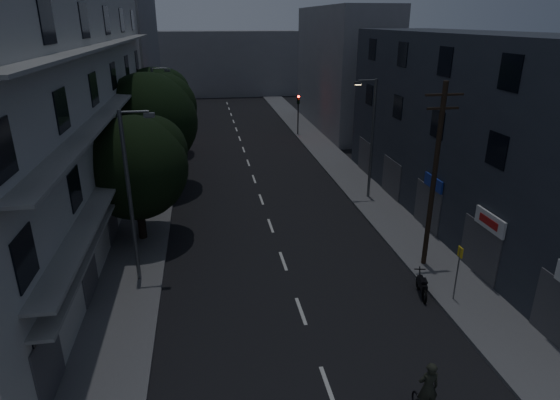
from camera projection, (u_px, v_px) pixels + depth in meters
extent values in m
plane|color=black|center=(253.00, 177.00, 37.02)|extent=(160.00, 160.00, 0.00)
cube|color=#565659|center=(156.00, 181.00, 35.85)|extent=(3.00, 90.00, 0.15)
cube|color=#565659|center=(345.00, 171.00, 38.13)|extent=(3.00, 90.00, 0.15)
cube|color=beige|center=(328.00, 387.00, 15.85)|extent=(0.15, 2.00, 0.01)
cube|color=beige|center=(301.00, 311.00, 19.99)|extent=(0.15, 2.00, 0.01)
cube|color=beige|center=(283.00, 261.00, 24.13)|extent=(0.15, 2.00, 0.01)
cube|color=beige|center=(271.00, 226.00, 28.27)|extent=(0.15, 2.00, 0.01)
cube|color=beige|center=(261.00, 199.00, 32.41)|extent=(0.15, 2.00, 0.01)
cube|color=beige|center=(254.00, 179.00, 36.56)|extent=(0.15, 2.00, 0.01)
cube|color=beige|center=(248.00, 163.00, 40.70)|extent=(0.15, 2.00, 0.01)
cube|color=beige|center=(244.00, 150.00, 44.84)|extent=(0.15, 2.00, 0.01)
cube|color=beige|center=(240.00, 139.00, 48.98)|extent=(0.15, 2.00, 0.01)
cube|color=beige|center=(236.00, 129.00, 53.12)|extent=(0.15, 2.00, 0.01)
cube|color=beige|center=(234.00, 121.00, 57.27)|extent=(0.15, 2.00, 0.01)
cube|color=beige|center=(231.00, 115.00, 61.41)|extent=(0.15, 2.00, 0.01)
cube|color=beige|center=(229.00, 109.00, 65.55)|extent=(0.15, 2.00, 0.01)
cube|color=beige|center=(227.00, 103.00, 69.69)|extent=(0.15, 2.00, 0.01)
cube|color=#B2B2AD|center=(52.00, 108.00, 26.23)|extent=(6.00, 36.00, 14.00)
cube|color=black|center=(45.00, 348.00, 14.68)|extent=(0.06, 1.60, 1.60)
cube|color=black|center=(87.00, 258.00, 20.21)|extent=(0.06, 1.60, 1.60)
cube|color=black|center=(110.00, 207.00, 25.73)|extent=(0.06, 1.60, 1.60)
cube|color=black|center=(126.00, 174.00, 31.25)|extent=(0.06, 1.60, 1.60)
cube|color=black|center=(137.00, 151.00, 36.77)|extent=(0.06, 1.60, 1.60)
cube|color=black|center=(145.00, 134.00, 42.30)|extent=(0.06, 1.60, 1.60)
cube|color=black|center=(25.00, 258.00, 13.53)|extent=(0.06, 1.60, 1.60)
cube|color=black|center=(75.00, 189.00, 19.05)|extent=(0.06, 1.60, 1.60)
cube|color=black|center=(102.00, 151.00, 24.58)|extent=(0.06, 1.60, 1.60)
cube|color=black|center=(120.00, 127.00, 30.10)|extent=(0.06, 1.60, 1.60)
cube|color=black|center=(132.00, 110.00, 35.62)|extent=(0.06, 1.60, 1.60)
cube|color=black|center=(141.00, 98.00, 41.14)|extent=(0.06, 1.60, 1.60)
cube|color=black|center=(1.00, 151.00, 12.38)|extent=(0.06, 1.60, 1.60)
cube|color=black|center=(62.00, 110.00, 17.90)|extent=(0.06, 1.60, 1.60)
cube|color=black|center=(94.00, 89.00, 23.42)|extent=(0.06, 1.60, 1.60)
cube|color=black|center=(114.00, 76.00, 28.95)|extent=(0.06, 1.60, 1.60)
cube|color=black|center=(127.00, 67.00, 34.47)|extent=(0.06, 1.60, 1.60)
cube|color=black|center=(137.00, 60.00, 39.99)|extent=(0.06, 1.60, 1.60)
cube|color=black|center=(47.00, 21.00, 16.75)|extent=(0.06, 1.60, 1.60)
cube|color=black|center=(84.00, 21.00, 22.27)|extent=(0.06, 1.60, 1.60)
cube|color=black|center=(107.00, 20.00, 27.79)|extent=(0.06, 1.60, 1.60)
cube|color=black|center=(122.00, 20.00, 33.32)|extent=(0.06, 1.60, 1.60)
cube|color=black|center=(132.00, 20.00, 38.84)|extent=(0.06, 1.60, 1.60)
cube|color=gray|center=(123.00, 157.00, 27.84)|extent=(1.00, 32.40, 0.12)
cube|color=gray|center=(116.00, 103.00, 26.69)|extent=(1.00, 32.40, 0.12)
cube|color=gray|center=(109.00, 44.00, 25.54)|extent=(1.00, 32.40, 0.12)
cube|color=gray|center=(123.00, 171.00, 28.15)|extent=(0.80, 32.40, 0.12)
cube|color=#424247|center=(49.00, 363.00, 14.90)|extent=(0.06, 2.40, 2.40)
cube|color=#424247|center=(89.00, 270.00, 20.42)|extent=(0.06, 2.40, 2.40)
cube|color=#424247|center=(112.00, 217.00, 25.95)|extent=(0.06, 2.40, 2.40)
cube|color=#424247|center=(127.00, 183.00, 31.47)|extent=(0.06, 2.40, 2.40)
cube|color=#424247|center=(138.00, 158.00, 36.99)|extent=(0.06, 2.40, 2.40)
cube|color=#424247|center=(145.00, 140.00, 42.51)|extent=(0.06, 2.40, 2.40)
cube|color=#282C36|center=(481.00, 135.00, 26.74)|extent=(6.00, 28.00, 11.00)
cube|color=black|center=(497.00, 150.00, 20.47)|extent=(0.06, 1.40, 1.50)
cube|color=black|center=(437.00, 124.00, 25.53)|extent=(0.06, 1.40, 1.50)
cube|color=black|center=(398.00, 107.00, 30.59)|extent=(0.06, 1.40, 1.50)
cube|color=black|center=(369.00, 95.00, 35.65)|extent=(0.06, 1.40, 1.50)
cube|color=black|center=(510.00, 73.00, 19.28)|extent=(0.06, 1.40, 1.50)
cube|color=black|center=(445.00, 62.00, 24.34)|extent=(0.06, 1.40, 1.50)
cube|color=black|center=(403.00, 54.00, 29.40)|extent=(0.06, 1.40, 1.50)
cube|color=black|center=(372.00, 49.00, 34.47)|extent=(0.06, 1.40, 1.50)
cube|color=#424247|center=(479.00, 250.00, 22.23)|extent=(0.06, 3.00, 2.60)
cube|color=#424247|center=(427.00, 207.00, 27.29)|extent=(0.06, 3.00, 2.60)
cube|color=#424247|center=(391.00, 178.00, 32.36)|extent=(0.06, 3.00, 2.60)
cube|color=#424247|center=(365.00, 157.00, 37.42)|extent=(0.06, 3.00, 2.60)
cube|color=silver|center=(490.00, 222.00, 21.15)|extent=(0.12, 2.20, 0.80)
cube|color=#B21414|center=(488.00, 222.00, 21.14)|extent=(0.02, 1.40, 0.36)
cube|color=navy|center=(433.00, 183.00, 26.21)|extent=(0.12, 2.00, 0.70)
cube|color=slate|center=(126.00, 54.00, 53.48)|extent=(6.00, 20.00, 16.00)
cube|color=slate|center=(342.00, 69.00, 52.15)|extent=(6.00, 20.00, 13.00)
cube|color=slate|center=(222.00, 63.00, 76.64)|extent=(24.00, 8.00, 10.00)
cylinder|color=black|center=(140.00, 207.00, 25.74)|extent=(0.44, 0.44, 3.73)
sphere|color=black|center=(135.00, 168.00, 24.94)|extent=(5.60, 5.60, 5.60)
sphere|color=black|center=(151.00, 151.00, 25.45)|extent=(3.92, 3.92, 3.92)
sphere|color=black|center=(119.00, 164.00, 24.16)|extent=(3.64, 3.64, 3.64)
cylinder|color=black|center=(153.00, 159.00, 33.33)|extent=(0.44, 0.44, 4.45)
sphere|color=black|center=(149.00, 122.00, 32.37)|extent=(6.71, 6.71, 6.71)
sphere|color=black|center=(163.00, 107.00, 32.99)|extent=(4.69, 4.69, 4.69)
sphere|color=black|center=(134.00, 117.00, 31.44)|extent=(4.36, 4.36, 4.36)
cylinder|color=black|center=(158.00, 131.00, 42.14)|extent=(0.44, 0.44, 4.18)
sphere|color=black|center=(155.00, 103.00, 41.23)|extent=(6.24, 6.24, 6.24)
sphere|color=black|center=(166.00, 93.00, 41.81)|extent=(4.37, 4.37, 4.37)
sphere|color=black|center=(145.00, 99.00, 40.37)|extent=(4.06, 4.06, 4.06)
cylinder|color=black|center=(298.00, 119.00, 49.89)|extent=(0.12, 0.12, 3.20)
cube|color=black|center=(298.00, 100.00, 49.15)|extent=(0.28, 0.22, 0.90)
sphere|color=#FF0C05|center=(299.00, 97.00, 48.90)|extent=(0.22, 0.22, 0.22)
sphere|color=#3F330C|center=(299.00, 99.00, 49.00)|extent=(0.22, 0.22, 0.22)
sphere|color=black|center=(299.00, 102.00, 49.11)|extent=(0.22, 0.22, 0.22)
cylinder|color=black|center=(177.00, 121.00, 48.75)|extent=(0.12, 0.12, 3.20)
cube|color=black|center=(175.00, 101.00, 48.01)|extent=(0.28, 0.22, 0.90)
sphere|color=#FF0C05|center=(175.00, 98.00, 47.76)|extent=(0.22, 0.22, 0.22)
sphere|color=#3F330C|center=(175.00, 101.00, 47.87)|extent=(0.22, 0.22, 0.22)
sphere|color=black|center=(175.00, 104.00, 47.97)|extent=(0.22, 0.22, 0.22)
cylinder|color=#565A5E|center=(130.00, 200.00, 20.82)|extent=(0.18, 0.18, 8.00)
cylinder|color=#565A5E|center=(134.00, 112.00, 19.51)|extent=(1.20, 0.10, 0.10)
cube|color=#565A5E|center=(149.00, 115.00, 19.66)|extent=(0.45, 0.25, 0.18)
cube|color=#4C4C4C|center=(149.00, 117.00, 19.69)|extent=(0.35, 0.18, 0.04)
cylinder|color=#505457|center=(372.00, 140.00, 31.14)|extent=(0.18, 0.18, 8.00)
cylinder|color=#505457|center=(367.00, 80.00, 29.64)|extent=(1.20, 0.10, 0.10)
cube|color=#505457|center=(358.00, 83.00, 29.61)|extent=(0.45, 0.25, 0.18)
cube|color=#FFD88C|center=(358.00, 85.00, 29.64)|extent=(0.35, 0.18, 0.04)
cylinder|color=#575B5E|center=(156.00, 118.00, 38.20)|extent=(0.18, 0.18, 8.00)
cylinder|color=#575B5E|center=(159.00, 68.00, 36.89)|extent=(1.20, 0.10, 0.10)
cube|color=#575B5E|center=(167.00, 70.00, 37.03)|extent=(0.45, 0.25, 0.18)
cube|color=#4C4C4C|center=(167.00, 72.00, 37.07)|extent=(0.35, 0.18, 0.04)
cylinder|color=black|center=(434.00, 179.00, 22.01)|extent=(0.24, 0.24, 9.00)
cube|color=black|center=(444.00, 95.00, 20.61)|extent=(1.80, 0.10, 0.10)
cube|color=black|center=(443.00, 108.00, 20.82)|extent=(1.50, 0.10, 0.10)
cylinder|color=#595B60|center=(457.00, 274.00, 20.16)|extent=(0.06, 0.06, 2.50)
cube|color=yellow|center=(460.00, 252.00, 19.78)|extent=(0.05, 0.35, 0.45)
torus|color=black|center=(424.00, 296.00, 20.54)|extent=(0.24, 0.67, 0.66)
torus|color=black|center=(419.00, 283.00, 21.58)|extent=(0.24, 0.67, 0.66)
cube|color=black|center=(422.00, 284.00, 20.96)|extent=(0.44, 1.05, 0.33)
cube|color=black|center=(423.00, 281.00, 20.74)|extent=(0.36, 0.47, 0.09)
cylinder|color=black|center=(420.00, 276.00, 21.39)|extent=(0.14, 0.41, 0.78)
cube|color=black|center=(420.00, 269.00, 21.38)|extent=(0.51, 0.14, 0.04)
imported|color=black|center=(428.00, 388.00, 13.95)|extent=(0.67, 0.45, 1.80)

